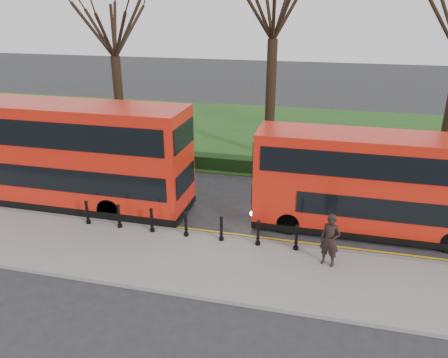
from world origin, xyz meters
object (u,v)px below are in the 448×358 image
(bus_rear, at_px, (385,186))
(pedestrian, at_px, (330,240))
(bus_lead, at_px, (60,155))
(bollard_row, at_px, (186,224))

(bus_rear, height_order, pedestrian, bus_rear)
(bus_lead, bearing_deg, pedestrian, -11.98)
(bollard_row, relative_size, pedestrian, 4.56)
(bollard_row, xyz_separation_m, bus_lead, (-6.65, 1.85, 1.77))
(bollard_row, height_order, bus_lead, bus_lead)
(bollard_row, height_order, bus_rear, bus_rear)
(bus_lead, bearing_deg, bollard_row, -15.54)
(pedestrian, bearing_deg, bollard_row, -169.99)
(bus_lead, relative_size, bus_rear, 1.16)
(bus_rear, xyz_separation_m, pedestrian, (-1.99, -3.23, -0.96))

